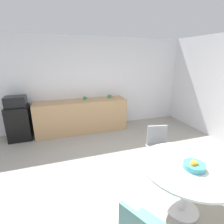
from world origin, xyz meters
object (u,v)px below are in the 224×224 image
Objects in this scene: microwave at (16,102)px; round_table at (188,173)px; mug_green at (85,98)px; fruit_bowl at (194,165)px; mug_white at (110,96)px; mini_fridge at (19,123)px; chair_gray at (158,143)px.

round_table is at bearing -52.11° from microwave.
mug_green reaches higher than round_table.
mug_green is (-0.76, 3.31, 0.16)m from fruit_bowl.
round_table is 3.27m from mug_white.
mini_fridge is 0.57m from microwave.
mug_green is (1.72, 0.04, 0.51)m from mini_fridge.
mug_green reaches higher than mini_fridge.
mug_white is 1.00× the size of mug_green.
mug_white is (-0.03, 3.33, 0.16)m from fruit_bowl.
mug_white reaches higher than chair_gray.
mini_fridge is 3.32× the size of fruit_bowl.
mini_fridge is 1.05× the size of chair_gray.
round_table is 9.33× the size of mug_green.
microwave is 0.40× the size of round_table.
mug_green is (-0.73, -0.02, 0.00)m from mug_white.
mug_white is (-0.24, 2.25, 0.43)m from chair_gray.
microwave is 3.72× the size of mug_white.
round_table is 9.33× the size of mug_white.
microwave is 3.50m from chair_gray.
mug_white is (2.45, 0.06, -0.06)m from microwave.
chair_gray is 6.43× the size of mug_white.
mini_fridge is 6.77× the size of mug_white.
mini_fridge is at bearing 127.20° from fruit_bowl.
mini_fridge is at bearing 140.85° from chair_gray.
microwave reaches higher than round_table.
round_table is (2.48, -3.19, 0.19)m from mini_fridge.
microwave is 4.11m from fruit_bowl.
mug_green reaches higher than fruit_bowl.
round_table is at bearing -89.50° from mug_white.
chair_gray is 3.16× the size of fruit_bowl.
mini_fridge is at bearing 127.89° from round_table.
mini_fridge is 1.82× the size of microwave.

